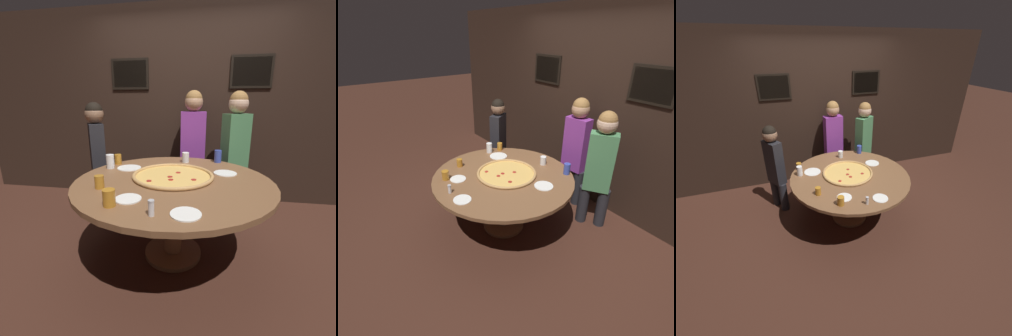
{
  "view_description": "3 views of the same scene",
  "coord_description": "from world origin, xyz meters",
  "views": [
    {
      "loc": [
        0.25,
        -1.8,
        1.36
      ],
      "look_at": [
        -0.07,
        0.12,
        0.8
      ],
      "focal_mm": 24.0,
      "sensor_mm": 36.0,
      "label": 1
    },
    {
      "loc": [
        2.2,
        -1.55,
        2.28
      ],
      "look_at": [
        -0.02,
        0.05,
        0.82
      ],
      "focal_mm": 28.0,
      "sensor_mm": 36.0,
      "label": 2
    },
    {
      "loc": [
        -0.95,
        -2.54,
        2.35
      ],
      "look_at": [
        -0.09,
        -0.01,
        0.88
      ],
      "focal_mm": 24.0,
      "sensor_mm": 36.0,
      "label": 3
    }
  ],
  "objects": [
    {
      "name": "ground_plane",
      "position": [
        0.0,
        0.0,
        0.0
      ],
      "size": [
        24.0,
        24.0,
        0.0
      ],
      "primitive_type": "plane",
      "color": "#422319"
    },
    {
      "name": "back_wall",
      "position": [
        0.0,
        1.43,
        1.3
      ],
      "size": [
        6.4,
        0.08,
        2.6
      ],
      "color": "black",
      "rests_on": "ground_plane"
    },
    {
      "name": "dining_table",
      "position": [
        0.0,
        0.0,
        0.62
      ],
      "size": [
        1.66,
        1.66,
        0.74
      ],
      "color": "brown",
      "rests_on": "ground_plane"
    },
    {
      "name": "giant_pizza",
      "position": [
        -0.01,
        0.06,
        0.75
      ],
      "size": [
        0.71,
        0.71,
        0.03
      ],
      "color": "#EAB75B",
      "rests_on": "dining_table"
    },
    {
      "name": "drink_cup_centre_back",
      "position": [
        -0.52,
        -0.3,
        0.79
      ],
      "size": [
        0.07,
        0.07,
        0.1
      ],
      "primitive_type": "cylinder",
      "color": "#BC7A23",
      "rests_on": "dining_table"
    },
    {
      "name": "drink_cup_near_left",
      "position": [
        -0.66,
        0.23,
        0.81
      ],
      "size": [
        0.08,
        0.08,
        0.14
      ],
      "primitive_type": "cylinder",
      "color": "white",
      "rests_on": "dining_table"
    },
    {
      "name": "drink_cup_far_left",
      "position": [
        -0.32,
        -0.58,
        0.79
      ],
      "size": [
        0.08,
        0.08,
        0.11
      ],
      "primitive_type": "cylinder",
      "color": "#BC7A23",
      "rests_on": "dining_table"
    },
    {
      "name": "drink_cup_beside_pizza",
      "position": [
        0.05,
        0.59,
        0.79
      ],
      "size": [
        0.08,
        0.08,
        0.11
      ],
      "primitive_type": "cylinder",
      "color": "white",
      "rests_on": "dining_table"
    },
    {
      "name": "drink_cup_by_shaker",
      "position": [
        -0.65,
        0.4,
        0.79
      ],
      "size": [
        0.07,
        0.07,
        0.1
      ],
      "primitive_type": "cylinder",
      "color": "#BC7A23",
      "rests_on": "dining_table"
    },
    {
      "name": "drink_cup_front_edge",
      "position": [
        0.4,
        0.65,
        0.81
      ],
      "size": [
        0.08,
        0.08,
        0.13
      ],
      "primitive_type": "cylinder",
      "color": "#384CB7",
      "rests_on": "dining_table"
    },
    {
      "name": "white_plate_right_side",
      "position": [
        0.45,
        0.23,
        0.74
      ],
      "size": [
        0.21,
        0.21,
        0.01
      ],
      "primitive_type": "cylinder",
      "color": "white",
      "rests_on": "dining_table"
    },
    {
      "name": "white_plate_beside_cup",
      "position": [
        0.16,
        -0.62,
        0.74
      ],
      "size": [
        0.19,
        0.19,
        0.01
      ],
      "primitive_type": "cylinder",
      "color": "white",
      "rests_on": "dining_table"
    },
    {
      "name": "white_plate_left_side",
      "position": [
        -0.24,
        -0.47,
        0.74
      ],
      "size": [
        0.18,
        0.18,
        0.01
      ],
      "primitive_type": "cylinder",
      "color": "white",
      "rests_on": "dining_table"
    },
    {
      "name": "white_plate_far_back",
      "position": [
        -0.48,
        0.26,
        0.74
      ],
      "size": [
        0.23,
        0.23,
        0.01
      ],
      "primitive_type": "cylinder",
      "color": "white",
      "rests_on": "dining_table"
    },
    {
      "name": "condiment_shaker",
      "position": [
        -0.04,
        -0.67,
        0.79
      ],
      "size": [
        0.04,
        0.04,
        0.1
      ],
      "color": "silver",
      "rests_on": "dining_table"
    },
    {
      "name": "diner_far_left",
      "position": [
        0.62,
        0.97,
        0.85
      ],
      "size": [
        0.39,
        0.32,
        1.5
      ],
      "rotation": [
        0.0,
        0.0,
        -2.57
      ],
      "color": "#232328",
      "rests_on": "ground_plane"
    },
    {
      "name": "diner_far_right",
      "position": [
        -0.98,
        0.6,
        0.78
      ],
      "size": [
        0.29,
        0.36,
        1.38
      ],
      "rotation": [
        0.0,
        0.0,
        2.12
      ],
      "color": "#232328",
      "rests_on": "ground_plane"
    },
    {
      "name": "diner_side_right",
      "position": [
        0.1,
        1.14,
        0.86
      ],
      "size": [
        0.39,
        0.23,
        1.52
      ],
      "rotation": [
        0.0,
        0.0,
        -3.06
      ],
      "color": "#232328",
      "rests_on": "ground_plane"
    }
  ]
}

